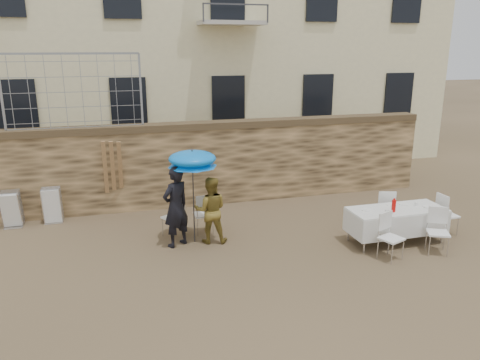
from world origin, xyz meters
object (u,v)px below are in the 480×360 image
object	(u,v)px
table_chair_front_left	(391,237)
woman_dress	(211,210)
table_chair_back	(384,209)
chair_stack_left	(13,207)
couple_chair_right	(204,213)
chair_stack_right	(53,203)
umbrella	(192,162)
man_suit	(176,207)
soda_bottle	(394,206)
table_chair_front_right	(438,232)
banquet_table	(397,211)
table_chair_side	(447,214)
couple_chair_left	(173,216)

from	to	relation	value
table_chair_front_left	woman_dress	bearing A→B (deg)	129.54
table_chair_back	chair_stack_left	bearing A→B (deg)	-0.06
woman_dress	couple_chair_right	size ratio (longest dim) A/B	1.54
table_chair_front_left	chair_stack_right	size ratio (longest dim) A/B	1.04
umbrella	man_suit	bearing A→B (deg)	-165.96
woman_dress	chair_stack_left	world-z (taller)	woman_dress
table_chair_back	soda_bottle	bearing A→B (deg)	84.01
man_suit	chair_stack_right	world-z (taller)	man_suit
soda_bottle	table_chair_front_right	xyz separation A→B (m)	(0.70, -0.60, -0.43)
man_suit	table_chair_back	world-z (taller)	man_suit
chair_stack_left	banquet_table	bearing A→B (deg)	-22.19
table_chair_front_left	man_suit	bearing A→B (deg)	134.25
couple_chair_right	chair_stack_left	size ratio (longest dim) A/B	1.04
man_suit	banquet_table	bearing A→B (deg)	134.92
umbrella	table_chair_front_left	xyz separation A→B (m)	(3.66, -1.94, -1.34)
table_chair_front_right	table_chair_side	size ratio (longest dim) A/B	1.00
chair_stack_right	banquet_table	bearing A→B (deg)	-24.60
couple_chair_left	table_chair_front_left	distance (m)	4.71
couple_chair_left	table_chair_side	distance (m)	6.25
chair_stack_left	table_chair_back	bearing A→B (deg)	-16.90
table_chair_side	chair_stack_right	distance (m)	9.36
woman_dress	table_chair_back	size ratio (longest dim) A/B	1.54
soda_bottle	man_suit	bearing A→B (deg)	164.42
table_chair_front_right	couple_chair_left	bearing A→B (deg)	-179.04
table_chair_front_left	table_chair_side	xyz separation A→B (m)	(2.00, 0.85, 0.00)
couple_chair_right	soda_bottle	world-z (taller)	soda_bottle
couple_chair_left	couple_chair_right	world-z (taller)	same
umbrella	table_chair_front_left	bearing A→B (deg)	-27.99
table_chair_front_left	chair_stack_left	bearing A→B (deg)	130.42
soda_bottle	banquet_table	bearing A→B (deg)	36.87
couple_chair_left	table_chair_front_right	bearing A→B (deg)	125.00
soda_bottle	table_chair_front_left	bearing A→B (deg)	-123.69
soda_bottle	chair_stack_right	distance (m)	8.00
couple_chair_left	table_chair_back	bearing A→B (deg)	140.05
woman_dress	banquet_table	xyz separation A→B (m)	(3.91, -1.09, -0.01)
umbrella	chair_stack_right	bearing A→B (deg)	145.00
table_chair_front_right	soda_bottle	bearing A→B (deg)	165.25
man_suit	table_chair_front_right	world-z (taller)	man_suit
soda_bottle	table_chair_front_right	bearing A→B (deg)	-40.60
table_chair_front_left	table_chair_front_right	size ratio (longest dim) A/B	1.00
couple_chair_left	couple_chair_right	xyz separation A→B (m)	(0.70, 0.00, 0.00)
chair_stack_left	man_suit	bearing A→B (deg)	-32.26
umbrella	table_chair_side	size ratio (longest dim) A/B	2.02
banquet_table	table_chair_back	xyz separation A→B (m)	(0.20, 0.80, -0.25)
couple_chair_right	table_chair_back	xyz separation A→B (m)	(4.16, -0.84, 0.00)
man_suit	soda_bottle	size ratio (longest dim) A/B	6.82
couple_chair_left	banquet_table	distance (m)	4.94
table_chair_front_right	table_chair_side	world-z (taller)	same
table_chair_front_left	table_chair_side	bearing A→B (deg)	1.71
banquet_table	table_chair_side	bearing A→B (deg)	4.09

